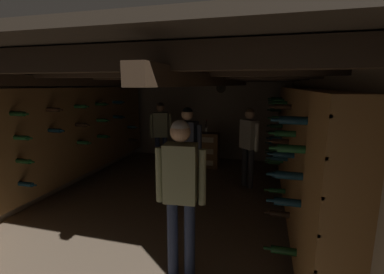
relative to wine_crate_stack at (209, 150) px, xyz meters
name	(u,v)px	position (x,y,z in m)	size (l,w,h in m)	color
ground_plane	(169,202)	(-0.27, -2.28, -0.45)	(8.40, 8.40, 0.00)	#7A6651
room_shell	(173,123)	(-0.26, -2.01, 0.98)	(4.72, 6.52, 2.41)	gray
wine_crate_stack	(209,150)	(0.00, 0.00, 0.00)	(0.52, 0.35, 0.90)	brown
display_bottle	(206,128)	(-0.05, -0.06, 0.59)	(0.08, 0.08, 0.35)	black
person_host_center	(188,145)	(0.06, -2.17, 0.60)	(0.53, 0.27, 1.73)	brown
person_guest_near_right	(181,184)	(0.53, -4.05, 0.62)	(0.54, 0.25, 1.76)	#232D4C
person_guest_far_right	(249,140)	(1.07, -1.14, 0.55)	(0.40, 0.41, 1.65)	#2D2D33
person_guest_far_left	(161,130)	(-1.09, -0.55, 0.58)	(0.52, 0.40, 1.69)	#232D4C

